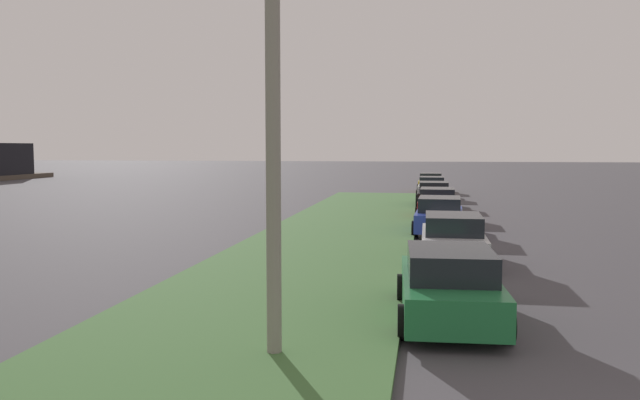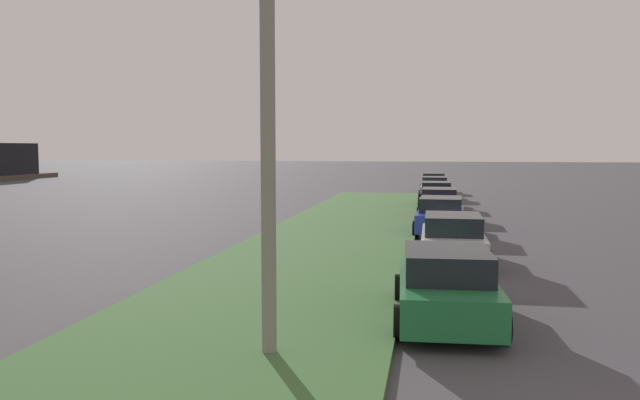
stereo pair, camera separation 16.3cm
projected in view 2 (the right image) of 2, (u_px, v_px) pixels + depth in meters
The scene contains 9 objects.
grass_median at pixel (293, 275), 16.67m from camera, with size 60.00×6.00×0.12m, color #3D6633.
parked_car_green at pixel (446, 286), 12.37m from camera, with size 4.38×2.18×1.47m.
parked_car_silver at pixel (453, 239), 18.62m from camera, with size 4.31×2.03×1.47m.
parked_car_blue at pixel (441, 216), 25.08m from camera, with size 4.36×2.14×1.47m.
parked_car_red at pixel (439, 203), 30.61m from camera, with size 4.33×2.07×1.47m.
parked_car_black at pixel (436, 195), 36.25m from camera, with size 4.33×2.07×1.47m.
parked_car_white at pixel (435, 188), 42.51m from camera, with size 4.34×2.09×1.47m.
parked_car_yellow at pixel (434, 183), 48.65m from camera, with size 4.33×2.07×1.47m.
streetlight at pixel (290, 86), 9.89m from camera, with size 0.81×2.86×7.50m.
Camera 2 is at (-6.07, 3.42, 3.43)m, focal length 35.37 mm.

